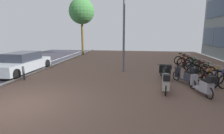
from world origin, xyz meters
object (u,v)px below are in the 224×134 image
at_px(bicycle_rack_01, 213,78).
at_px(bicycle_rack_07, 191,64).
at_px(bollard_far, 24,73).
at_px(bicycle_rack_06, 193,66).
at_px(scooter_extra, 204,85).
at_px(lamp_post, 124,21).
at_px(scooter_near, 166,83).
at_px(scooter_far, 166,72).
at_px(bicycle_rack_02, 207,75).
at_px(bicycle_rack_08, 185,63).
at_px(parked_car_near, 22,63).
at_px(street_tree, 82,11).
at_px(bicycle_rack_03, 204,72).
at_px(bicycle_rack_09, 186,61).
at_px(bicycle_rack_10, 182,60).
at_px(scooter_mid, 187,76).
at_px(bicycle_rack_00, 218,81).
at_px(bicycle_rack_05, 196,68).
at_px(bicycle_rack_04, 201,70).

height_order(bicycle_rack_01, bicycle_rack_07, bicycle_rack_01).
bearing_deg(bollard_far, bicycle_rack_06, 20.42).
distance_m(scooter_extra, lamp_post, 6.19).
xyz_separation_m(scooter_near, scooter_far, (0.32, 2.22, 0.01)).
distance_m(bicycle_rack_02, bicycle_rack_08, 3.92).
height_order(parked_car_near, street_tree, street_tree).
distance_m(bicycle_rack_03, scooter_extra, 3.17).
relative_size(bicycle_rack_06, scooter_far, 0.73).
xyz_separation_m(bicycle_rack_06, bicycle_rack_09, (-0.00, 1.96, 0.02)).
height_order(bicycle_rack_02, scooter_far, scooter_far).
xyz_separation_m(bicycle_rack_10, scooter_extra, (-0.90, -7.57, 0.08)).
height_order(scooter_near, parked_car_near, parked_car_near).
xyz_separation_m(bicycle_rack_01, bicycle_rack_06, (0.00, 3.27, -0.03)).
bearing_deg(scooter_mid, bicycle_rack_00, -25.67).
bearing_deg(lamp_post, bicycle_rack_05, 3.17).
height_order(bicycle_rack_10, parked_car_near, parked_car_near).
distance_m(bicycle_rack_04, bicycle_rack_05, 0.65).
height_order(bicycle_rack_01, bollard_far, bicycle_rack_01).
bearing_deg(bollard_far, bicycle_rack_04, 13.59).
relative_size(bicycle_rack_09, scooter_near, 0.77).
height_order(bicycle_rack_03, parked_car_near, parked_car_near).
bearing_deg(scooter_near, bicycle_rack_07, 64.42).
distance_m(bicycle_rack_00, bicycle_rack_08, 5.23).
bearing_deg(bicycle_rack_07, bicycle_rack_09, 92.74).
distance_m(bicycle_rack_00, bollard_far, 10.05).
bearing_deg(bicycle_rack_01, bicycle_rack_03, 89.32).
bearing_deg(parked_car_near, bicycle_rack_04, 3.68).
relative_size(scooter_near, street_tree, 0.28).
bearing_deg(scooter_far, bicycle_rack_09, 63.83).
relative_size(bicycle_rack_10, street_tree, 0.21).
bearing_deg(bicycle_rack_09, bicycle_rack_02, -90.64).
relative_size(bicycle_rack_00, bicycle_rack_05, 1.04).
xyz_separation_m(bicycle_rack_05, bicycle_rack_08, (-0.21, 1.96, 0.01)).
xyz_separation_m(bicycle_rack_04, bicycle_rack_10, (-0.18, 3.92, 0.00)).
bearing_deg(bicycle_rack_00, scooter_mid, 154.33).
distance_m(bicycle_rack_09, bollard_far, 11.58).
height_order(bicycle_rack_00, scooter_far, bicycle_rack_00).
relative_size(bicycle_rack_05, scooter_near, 0.73).
relative_size(bicycle_rack_03, parked_car_near, 0.32).
xyz_separation_m(bicycle_rack_08, bollard_far, (-9.87, -5.06, 0.02)).
xyz_separation_m(bicycle_rack_05, scooter_extra, (-1.03, -4.30, 0.09)).
xyz_separation_m(bicycle_rack_08, scooter_near, (-2.34, -6.10, 0.06)).
height_order(bicycle_rack_10, street_tree, street_tree).
height_order(bicycle_rack_05, lamp_post, lamp_post).
xyz_separation_m(bicycle_rack_00, lamp_post, (-4.70, 3.00, 2.98)).
distance_m(bicycle_rack_02, bicycle_rack_04, 1.31).
relative_size(bicycle_rack_10, scooter_extra, 0.78).
bearing_deg(bicycle_rack_03, bicycle_rack_10, 91.92).
bearing_deg(scooter_extra, bicycle_rack_09, 81.52).
bearing_deg(bicycle_rack_00, bicycle_rack_02, 91.11).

